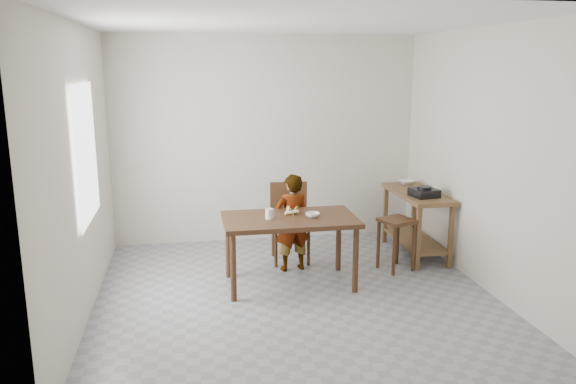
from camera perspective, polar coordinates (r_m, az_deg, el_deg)
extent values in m
cube|color=gray|center=(5.87, 0.71, -10.61)|extent=(4.00, 4.00, 0.04)
cube|color=white|center=(5.41, 0.79, 17.10)|extent=(4.00, 4.00, 0.04)
cube|color=beige|center=(7.45, -2.24, 5.35)|extent=(4.00, 0.04, 2.70)
cube|color=beige|center=(3.56, 6.99, -2.99)|extent=(4.00, 0.04, 2.70)
cube|color=beige|center=(5.47, -20.52, 1.82)|extent=(0.04, 4.00, 2.70)
cube|color=beige|center=(6.19, 19.47, 3.10)|extent=(0.04, 4.00, 2.70)
cube|color=white|center=(5.63, -19.80, 3.73)|extent=(0.02, 1.10, 1.30)
imported|color=white|center=(6.38, 0.40, -3.13)|extent=(0.46, 0.34, 1.12)
cylinder|color=silver|center=(5.83, -1.90, -2.22)|extent=(0.10, 0.10, 0.11)
imported|color=silver|center=(5.91, 2.51, -2.33)|extent=(0.20, 0.20, 0.05)
imported|color=silver|center=(7.44, 11.90, 0.98)|extent=(0.21, 0.21, 0.05)
cube|color=black|center=(6.78, 13.66, -0.06)|extent=(0.32, 0.32, 0.09)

